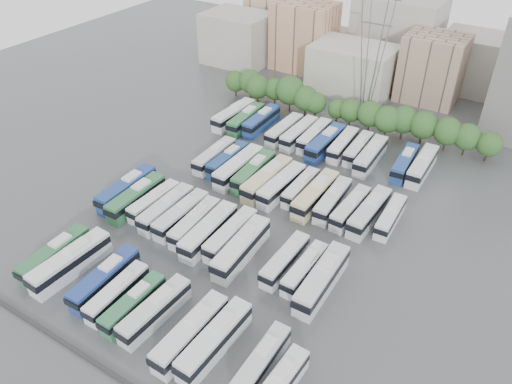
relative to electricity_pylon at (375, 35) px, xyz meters
The scene contains 50 objects.
ground 53.41m from the electricity_pylon, 92.29° to the right, with size 220.00×220.00×0.00m, color #424447.
parapet 85.04m from the electricity_pylon, 91.38° to the right, with size 56.00×0.50×0.50m, color #2D2D30.
tree_line 16.41m from the electricity_pylon, 104.62° to the right, with size 65.26×7.50×8.64m.
city_buildings 26.15m from the electricity_pylon, 113.40° to the left, with size 102.00×35.00×20.00m.
electricity_pylon is the anchor object (origin of this frame).
bus_r0_s1 78.01m from the electricity_pylon, 105.46° to the right, with size 3.09×12.48×3.89m.
bus_r0_s2 77.05m from the electricity_pylon, 102.99° to the right, with size 3.51×13.65×4.25m.
bus_r0_s4 75.54m from the electricity_pylon, 97.96° to the right, with size 3.19×12.50×3.89m.
bus_r0_s5 76.11m from the electricity_pylon, 95.33° to the right, with size 2.73×11.11×3.47m.
bus_r0_s6 76.18m from the electricity_pylon, 92.75° to the right, with size 2.46×11.05×3.46m.
bus_r0_s7 75.49m from the electricity_pylon, 90.15° to the right, with size 3.19×12.11×3.76m.
bus_r0_s9 76.18m from the electricity_pylon, 85.19° to the right, with size 3.08×12.95×4.05m.
bus_r0_s10 75.86m from the electricity_pylon, 82.62° to the right, with size 3.20×12.97×4.04m.
bus_r0_s12 76.40m from the electricity_pylon, 77.59° to the right, with size 2.52×10.99×3.44m.
bus_r1_s0 61.95m from the electricity_pylon, 112.94° to the right, with size 3.16×13.27×4.15m.
bus_r1_s1 61.71m from the electricity_pylon, 109.78° to the right, with size 3.02×12.95×4.05m.
bus_r1_s2 59.90m from the electricity_pylon, 107.05° to the right, with size 2.85×11.35×3.54m.
bus_r1_s3 59.59m from the electricity_pylon, 103.73° to the right, with size 2.87×12.39×3.88m.
bus_r1_s4 58.88m from the electricity_pylon, 100.59° to the right, with size 2.71×12.29×3.85m.
bus_r1_s5 58.83m from the electricity_pylon, 97.27° to the right, with size 3.23×12.11×3.76m.
bus_r1_s6 59.13m from the electricity_pylon, 93.87° to the right, with size 3.35×13.25×4.13m.
bus_r1_s7 57.80m from the electricity_pylon, 90.45° to the right, with size 2.80×12.31×3.85m.
bus_r1_s8 59.67m from the electricity_pylon, 87.12° to the right, with size 3.51×13.57×4.22m.
bus_r1_s10 59.04m from the electricity_pylon, 80.12° to the right, with size 2.64×11.39×3.56m.
bus_r1_s11 59.75m from the electricity_pylon, 76.80° to the right, with size 2.59×10.94×3.42m.
bus_r1_s12 61.30m from the electricity_pylon, 73.97° to the right, with size 3.18×13.65×4.27m.
bus_r2_s2 44.06m from the electricity_pylon, 114.51° to the right, with size 2.83×11.97×3.74m.
bus_r2_s3 42.78m from the electricity_pylon, 110.48° to the right, with size 2.57×11.74×3.68m.
bus_r2_s4 42.97m from the electricity_pylon, 105.05° to the right, with size 3.08×13.54×4.24m.
bus_r2_s5 42.08m from the electricity_pylon, 100.50° to the right, with size 3.30×12.87×4.01m.
bus_r2_s6 42.49m from the electricity_pylon, 95.17° to the right, with size 3.45×13.73×4.28m.
bus_r2_s7 42.45m from the electricity_pylon, 90.61° to the right, with size 3.39×12.91×4.01m.
bus_r2_s8 41.28m from the electricity_pylon, 85.82° to the right, with size 2.43×10.99×3.44m.
bus_r2_s9 42.43m from the electricity_pylon, 80.88° to the right, with size 3.10×13.41×4.20m.
bus_r2_s10 42.74m from the electricity_pylon, 76.20° to the right, with size 3.01×11.97×3.73m.
bus_r2_s11 44.01m from the electricity_pylon, 71.53° to the right, with size 3.02×11.66×3.63m.
bus_r2_s12 44.65m from the electricity_pylon, 67.10° to the right, with size 3.30×12.92×4.02m.
bus_r2_s13 45.20m from the electricity_pylon, 62.28° to the right, with size 2.72×10.88×3.39m.
bus_r3_s0 35.28m from the electricity_pylon, 139.04° to the right, with size 3.48×13.39×4.17m.
bus_r3_s1 33.28m from the electricity_pylon, 134.25° to the right, with size 3.36×12.84×3.99m.
bus_r3_s2 30.57m from the electricity_pylon, 131.14° to the right, with size 2.87×12.60×3.94m.
bus_r3_s4 28.30m from the electricity_pylon, 117.19° to the right, with size 2.93×12.27×3.83m.
bus_r3_s5 26.96m from the electricity_pylon, 109.27° to the right, with size 3.01×12.54×3.92m.
bus_r3_s6 25.75m from the electricity_pylon, 101.02° to the right, with size 2.95×12.31×3.85m.
bus_r3_s7 26.66m from the electricity_pylon, 90.86° to the right, with size 3.24×13.44×4.20m.
bus_r3_s8 25.81m from the electricity_pylon, 81.44° to the right, with size 3.07×11.94×3.72m.
bus_r3_s9 26.17m from the electricity_pylon, 71.90° to the right, with size 2.84×11.51×3.59m.
bus_r3_s10 28.20m from the electricity_pylon, 65.38° to the right, with size 3.12×12.93×4.04m.
bus_r3_s12 30.34m from the electricity_pylon, 50.49° to the right, with size 3.19×12.02×3.73m.
bus_r3_s13 31.74m from the electricity_pylon, 44.38° to the right, with size 2.97×12.92×4.04m.
Camera 1 is at (37.23, -54.71, 53.30)m, focal length 35.00 mm.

